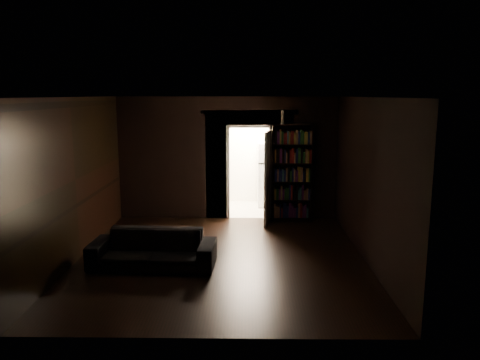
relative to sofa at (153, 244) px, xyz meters
name	(u,v)px	position (x,y,z in m)	size (l,w,h in m)	color
ground	(221,258)	(1.12, 0.41, -0.40)	(5.50, 5.50, 0.00)	black
room_walls	(223,156)	(1.11, 1.48, 1.29)	(5.02, 5.61, 2.84)	black
kitchen_alcove	(249,160)	(1.62, 4.28, 0.81)	(2.20, 1.80, 2.60)	beige
sofa	(153,244)	(0.00, 0.00, 0.00)	(2.07, 0.89, 0.79)	black
bookshelf	(292,173)	(2.58, 3.00, 0.70)	(0.90, 0.32, 2.20)	black
refrigerator	(272,174)	(2.22, 4.44, 0.43)	(0.74, 0.68, 1.65)	white
door	(267,178)	(2.02, 2.72, 0.63)	(0.85, 0.05, 2.05)	silver
figurine	(282,117)	(2.35, 2.96, 1.95)	(0.10, 0.10, 0.30)	white
bottles	(276,137)	(2.31, 4.41, 1.38)	(0.64, 0.08, 0.26)	black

